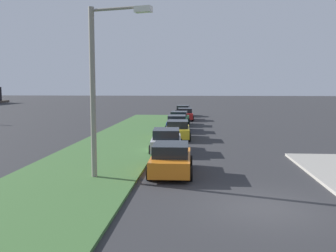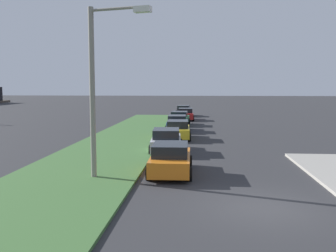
{
  "view_description": "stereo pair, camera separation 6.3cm",
  "coord_description": "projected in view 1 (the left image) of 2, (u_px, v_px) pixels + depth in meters",
  "views": [
    {
      "loc": [
        -12.87,
        2.35,
        4.14
      ],
      "look_at": [
        12.95,
        4.33,
        1.42
      ],
      "focal_mm": 40.75,
      "sensor_mm": 36.0,
      "label": 1
    },
    {
      "loc": [
        -12.87,
        2.29,
        4.14
      ],
      "look_at": [
        12.95,
        4.33,
        1.42
      ],
      "focal_mm": 40.75,
      "sensor_mm": 36.0,
      "label": 2
    }
  ],
  "objects": [
    {
      "name": "parked_car_red",
      "position": [
        185.0,
        114.0,
        46.35
      ],
      "size": [
        4.4,
        2.21,
        1.47
      ],
      "rotation": [
        0.0,
        0.0,
        0.06
      ],
      "color": "red",
      "rests_on": "ground"
    },
    {
      "name": "streetlight",
      "position": [
        100.0,
        80.0,
        16.44
      ],
      "size": [
        0.97,
        2.83,
        7.5
      ],
      "color": "gray",
      "rests_on": "ground"
    },
    {
      "name": "parked_car_black",
      "position": [
        183.0,
        111.0,
        52.72
      ],
      "size": [
        4.38,
        2.18,
        1.47
      ],
      "rotation": [
        0.0,
        0.0,
        -0.05
      ],
      "color": "black",
      "rests_on": "ground"
    },
    {
      "name": "ground",
      "position": [
        265.0,
        208.0,
        13.02
      ],
      "size": [
        300.0,
        300.0,
        0.0
      ],
      "primitive_type": "plane",
      "color": "#2D2D30"
    },
    {
      "name": "parked_car_orange",
      "position": [
        171.0,
        159.0,
        17.95
      ],
      "size": [
        4.33,
        2.08,
        1.47
      ],
      "rotation": [
        0.0,
        0.0,
        0.02
      ],
      "color": "orange",
      "rests_on": "ground"
    },
    {
      "name": "parked_car_yellow",
      "position": [
        178.0,
        130.0,
        29.83
      ],
      "size": [
        4.36,
        2.14,
        1.47
      ],
      "rotation": [
        0.0,
        0.0,
        0.04
      ],
      "color": "gold",
      "rests_on": "ground"
    },
    {
      "name": "parked_car_blue",
      "position": [
        177.0,
        123.0,
        35.05
      ],
      "size": [
        4.36,
        2.14,
        1.47
      ],
      "rotation": [
        0.0,
        0.0,
        0.04
      ],
      "color": "#23389E",
      "rests_on": "ground"
    },
    {
      "name": "parked_car_green",
      "position": [
        179.0,
        118.0,
        40.38
      ],
      "size": [
        4.37,
        2.16,
        1.47
      ],
      "rotation": [
        0.0,
        0.0,
        -0.04
      ],
      "color": "#1E6B38",
      "rests_on": "ground"
    },
    {
      "name": "parked_car_silver",
      "position": [
        166.0,
        141.0,
        24.0
      ],
      "size": [
        4.39,
        2.21,
        1.47
      ],
      "rotation": [
        0.0,
        0.0,
        0.06
      ],
      "color": "#B2B5BA",
      "rests_on": "ground"
    },
    {
      "name": "grass_median",
      "position": [
        106.0,
        152.0,
        23.53
      ],
      "size": [
        60.0,
        6.0,
        0.12
      ],
      "primitive_type": "cube",
      "color": "#3D6633",
      "rests_on": "ground"
    }
  ]
}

